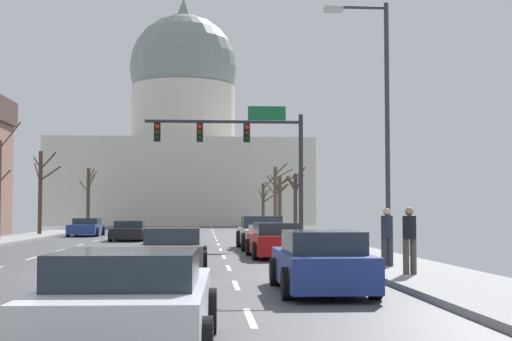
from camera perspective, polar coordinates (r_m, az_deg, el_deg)
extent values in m
cube|color=#49494E|center=(20.68, -11.81, -7.96)|extent=(14.00, 180.00, 0.06)
cube|color=yellow|center=(20.69, -12.14, -7.86)|extent=(0.10, 176.40, 0.00)
cube|color=yellow|center=(20.66, -11.47, -7.87)|extent=(0.10, 176.40, 0.00)
cube|color=silver|center=(12.07, -0.47, -11.36)|extent=(0.12, 2.20, 0.00)
cube|color=silver|center=(17.22, -1.57, -8.89)|extent=(0.12, 2.20, 0.00)
cube|color=silver|center=(22.40, -2.15, -7.56)|extent=(0.12, 2.20, 0.00)
cube|color=silver|center=(27.58, -2.51, -6.73)|extent=(0.12, 2.20, 0.00)
cube|color=silver|center=(32.77, -2.76, -6.17)|extent=(0.12, 2.20, 0.00)
cube|color=silver|center=(37.97, -2.94, -5.75)|extent=(0.12, 2.20, 0.00)
cube|color=silver|center=(43.16, -3.08, -5.44)|extent=(0.12, 2.20, 0.00)
cube|color=silver|center=(48.36, -3.18, -5.19)|extent=(0.12, 2.20, 0.00)
cube|color=silver|center=(53.55, -3.27, -5.00)|extent=(0.12, 2.20, 0.00)
cube|color=silver|center=(58.75, -3.34, -4.83)|extent=(0.12, 2.20, 0.00)
cube|color=silver|center=(63.95, -3.40, -4.70)|extent=(0.12, 2.20, 0.00)
cube|color=silver|center=(69.15, -3.45, -4.58)|extent=(0.12, 2.20, 0.00)
cube|color=silver|center=(74.34, -3.49, -4.48)|extent=(0.12, 2.20, 0.00)
cube|color=silver|center=(79.54, -3.53, -4.39)|extent=(0.12, 2.20, 0.00)
cube|color=silver|center=(84.74, -3.56, -4.32)|extent=(0.12, 2.20, 0.00)
cube|color=silver|center=(28.27, -16.94, -6.51)|extent=(0.12, 2.20, 0.00)
cube|color=silver|center=(33.36, -14.94, -6.01)|extent=(0.12, 2.20, 0.00)
cube|color=silver|center=(38.47, -13.47, -5.64)|extent=(0.12, 2.20, 0.00)
cube|color=silver|center=(43.60, -12.35, -5.35)|extent=(0.12, 2.20, 0.00)
cube|color=silver|center=(48.75, -11.47, -5.12)|extent=(0.12, 2.20, 0.00)
cube|color=silver|center=(53.91, -10.76, -4.93)|extent=(0.12, 2.20, 0.00)
cube|color=silver|center=(59.08, -10.17, -4.78)|extent=(0.12, 2.20, 0.00)
cube|color=silver|center=(64.25, -9.67, -4.65)|extent=(0.12, 2.20, 0.00)
cube|color=silver|center=(69.42, -9.25, -4.54)|extent=(0.12, 2.20, 0.00)
cube|color=silver|center=(74.60, -8.89, -4.44)|extent=(0.12, 2.20, 0.00)
cube|color=silver|center=(79.78, -8.58, -4.36)|extent=(0.12, 2.20, 0.00)
cube|color=silver|center=(84.97, -8.30, -4.29)|extent=(0.12, 2.20, 0.00)
cube|color=gray|center=(21.28, 11.73, -7.55)|extent=(3.00, 180.00, 0.14)
cylinder|color=#28282D|center=(36.81, 3.51, -0.61)|extent=(0.22, 0.22, 6.44)
cylinder|color=#28282D|center=(36.73, -2.56, 3.81)|extent=(7.80, 0.16, 0.16)
cube|color=black|center=(36.72, -0.73, 2.93)|extent=(0.32, 0.28, 0.92)
sphere|color=red|center=(36.59, -0.72, 3.39)|extent=(0.22, 0.22, 0.22)
sphere|color=#332B05|center=(36.56, -0.72, 2.96)|extent=(0.22, 0.22, 0.22)
sphere|color=black|center=(36.53, -0.72, 2.52)|extent=(0.22, 0.22, 0.22)
cube|color=black|center=(36.66, -4.39, 2.95)|extent=(0.32, 0.28, 0.92)
sphere|color=red|center=(36.53, -4.39, 3.41)|extent=(0.22, 0.22, 0.22)
sphere|color=#332B05|center=(36.50, -4.39, 2.98)|extent=(0.22, 0.22, 0.22)
sphere|color=black|center=(36.47, -4.39, 2.54)|extent=(0.22, 0.22, 0.22)
cube|color=black|center=(36.73, -7.68, 2.96)|extent=(0.32, 0.28, 0.92)
sphere|color=red|center=(36.60, -7.69, 3.42)|extent=(0.22, 0.22, 0.22)
sphere|color=#332B05|center=(36.57, -7.70, 2.98)|extent=(0.22, 0.22, 0.22)
sphere|color=black|center=(36.54, -7.70, 2.55)|extent=(0.22, 0.22, 0.22)
cube|color=#146033|center=(36.93, 0.84, 4.47)|extent=(1.90, 0.06, 0.70)
cylinder|color=#333338|center=(22.22, 10.17, 2.92)|extent=(0.14, 0.14, 7.83)
cylinder|color=#333338|center=(22.74, 8.07, 12.43)|extent=(1.61, 0.09, 0.09)
cube|color=#B2B2AD|center=(22.57, 6.03, 12.35)|extent=(0.56, 0.24, 0.16)
cube|color=beige|center=(95.56, -5.71, -1.10)|extent=(31.28, 23.42, 10.25)
cylinder|color=beige|center=(96.30, -5.68, 4.24)|extent=(13.41, 13.41, 7.70)
sphere|color=gray|center=(97.31, -5.66, 7.92)|extent=(13.97, 13.97, 13.97)
cone|color=gray|center=(99.21, -5.63, 12.56)|extent=(1.80, 1.80, 2.40)
cube|color=silver|center=(33.24, 0.55, -5.14)|extent=(2.01, 5.83, 0.71)
cube|color=#1E2833|center=(34.04, 0.42, -4.03)|extent=(1.79, 2.00, 0.56)
cube|color=silver|center=(30.41, 1.07, -4.45)|extent=(1.76, 0.13, 0.22)
cylinder|color=black|center=(34.90, -1.29, -5.33)|extent=(0.29, 0.80, 0.80)
cylinder|color=black|center=(35.08, 1.83, -5.32)|extent=(0.29, 0.80, 0.80)
cylinder|color=black|center=(31.44, -0.88, -5.57)|extent=(0.29, 0.80, 0.80)
cylinder|color=black|center=(31.63, 2.59, -5.55)|extent=(0.29, 0.80, 0.80)
cube|color=#B71414|center=(27.31, 1.48, -5.71)|extent=(1.83, 4.66, 0.70)
cube|color=#232D38|center=(26.87, 1.59, -4.55)|extent=(1.56, 2.13, 0.43)
cylinder|color=black|center=(28.66, -0.57, -5.97)|extent=(0.24, 0.65, 0.64)
cylinder|color=black|center=(28.85, 2.83, -5.94)|extent=(0.24, 0.65, 0.64)
cylinder|color=black|center=(25.81, -0.02, -6.28)|extent=(0.24, 0.65, 0.64)
cylinder|color=black|center=(26.03, 3.75, -6.24)|extent=(0.24, 0.65, 0.64)
cube|color=#6B6056|center=(21.71, -6.44, -6.44)|extent=(1.75, 4.50, 0.63)
cube|color=#232D38|center=(21.33, -6.47, -5.05)|extent=(1.54, 1.97, 0.45)
cylinder|color=black|center=(23.16, -8.46, -6.60)|extent=(0.22, 0.64, 0.64)
cylinder|color=black|center=(23.09, -4.11, -6.64)|extent=(0.22, 0.64, 0.64)
cylinder|color=black|center=(20.39, -9.08, -7.07)|extent=(0.22, 0.64, 0.64)
cylinder|color=black|center=(20.31, -4.13, -7.12)|extent=(0.22, 0.64, 0.64)
cube|color=navy|center=(15.83, 5.04, -7.56)|extent=(1.75, 4.47, 0.69)
cube|color=#232D38|center=(15.53, 5.18, -5.53)|extent=(1.53, 2.23, 0.45)
cylinder|color=black|center=(17.12, 1.48, -7.86)|extent=(0.23, 0.64, 0.64)
cylinder|color=black|center=(17.35, 7.18, -7.78)|extent=(0.23, 0.64, 0.64)
cylinder|color=black|center=(14.38, 2.46, -8.76)|extent=(0.23, 0.64, 0.64)
cylinder|color=black|center=(14.66, 9.22, -8.62)|extent=(0.23, 0.64, 0.64)
cube|color=silver|center=(9.21, -9.67, -10.70)|extent=(1.96, 4.52, 0.70)
cube|color=#232D38|center=(8.75, -9.98, -7.48)|extent=(1.66, 1.94, 0.40)
cylinder|color=black|center=(10.73, -13.63, -10.59)|extent=(0.24, 0.65, 0.64)
cylinder|color=black|center=(10.53, -3.69, -10.81)|extent=(0.24, 0.65, 0.64)
cube|color=black|center=(43.43, -9.82, -4.80)|extent=(1.87, 4.35, 0.58)
cube|color=#232D38|center=(43.70, -9.78, -4.13)|extent=(1.64, 2.09, 0.42)
cylinder|color=black|center=(42.01, -8.74, -5.04)|extent=(0.22, 0.64, 0.64)
cylinder|color=black|center=(42.19, -11.25, -5.01)|extent=(0.22, 0.64, 0.64)
cylinder|color=black|center=(44.70, -8.48, -4.93)|extent=(0.22, 0.64, 0.64)
cylinder|color=black|center=(44.87, -10.84, -4.90)|extent=(0.22, 0.64, 0.64)
cube|color=navy|center=(51.84, -13.06, -4.45)|extent=(1.93, 4.68, 0.64)
cube|color=#232D38|center=(52.13, -13.00, -3.86)|extent=(1.68, 2.00, 0.42)
cylinder|color=black|center=(50.27, -12.25, -4.69)|extent=(0.22, 0.64, 0.64)
cylinder|color=black|center=(50.58, -14.39, -4.65)|extent=(0.22, 0.64, 0.64)
cylinder|color=black|center=(53.13, -11.79, -4.61)|extent=(0.22, 0.64, 0.64)
cylinder|color=black|center=(53.43, -13.82, -4.57)|extent=(0.22, 0.64, 0.64)
cylinder|color=#4C3D2D|center=(68.46, 0.56, -2.75)|extent=(0.29, 0.29, 4.15)
cylinder|color=#4C3D2D|center=(67.84, 0.69, -2.04)|extent=(0.32, 1.36, 1.20)
cylinder|color=#4C3D2D|center=(68.40, 1.06, -2.15)|extent=(1.28, 0.37, 0.88)
cylinder|color=#4C3D2D|center=(68.17, 0.88, -1.78)|extent=(0.80, 0.76, 1.21)
cylinder|color=#4C3D2D|center=(68.40, 0.94, -1.02)|extent=(1.01, 0.41, 1.17)
cylinder|color=#4C3D2D|center=(68.05, 0.38, -1.91)|extent=(0.59, 0.90, 1.04)
cylinder|color=brown|center=(56.47, 1.51, -2.24)|extent=(0.29, 0.29, 4.97)
cylinder|color=brown|center=(56.34, 1.97, -1.49)|extent=(0.99, 0.52, 0.93)
cylinder|color=brown|center=(56.71, 1.11, -1.41)|extent=(0.83, 0.62, 1.13)
cylinder|color=brown|center=(56.20, 1.97, 0.11)|extent=(0.95, 0.92, 0.92)
cylinder|color=brown|center=(56.96, 2.17, -0.27)|extent=(1.48, 0.81, 0.85)
cylinder|color=#4C3D2D|center=(75.50, -12.91, -2.05)|extent=(0.35, 0.35, 5.87)
cylinder|color=#4C3D2D|center=(76.17, -12.87, -1.00)|extent=(0.21, 1.32, 0.98)
cylinder|color=#4C3D2D|center=(75.86, -12.66, -0.86)|extent=(0.65, 0.82, 1.56)
cylinder|color=#4C3D2D|center=(75.68, -13.22, -1.24)|extent=(0.98, 0.27, 1.27)
cylinder|color=#4C3D2D|center=(75.58, -12.59, -0.50)|extent=(0.89, 0.24, 1.28)
cylinder|color=#4C3D2D|center=(75.21, -12.69, -0.31)|extent=(0.78, 0.78, 1.19)
cylinder|color=#423328|center=(47.98, 3.08, -2.64)|extent=(0.25, 0.25, 4.03)
cylinder|color=#423328|center=(48.64, 3.38, -0.23)|extent=(0.80, 1.24, 0.83)
cylinder|color=#423328|center=(47.63, 2.75, -1.06)|extent=(0.77, 0.81, 0.97)
cylinder|color=#423328|center=(47.70, 3.47, -0.37)|extent=(0.65, 0.82, 1.12)
cylinder|color=#423328|center=(48.27, 2.77, -0.87)|extent=(0.55, 0.67, 0.78)
cylinder|color=#423328|center=(47.73, 3.39, -0.92)|extent=(0.55, 0.72, 0.97)
cylinder|color=#423328|center=(48.42, 3.24, -1.36)|extent=(0.51, 0.92, 1.00)
cylinder|color=#4C3D2D|center=(43.63, -18.98, -0.47)|extent=(0.64, 0.55, 0.83)
cylinder|color=#4C3D2D|center=(43.50, -18.59, 2.58)|extent=(1.25, 0.09, 1.61)
cylinder|color=#4C3D2D|center=(51.85, 1.86, -2.69)|extent=(0.28, 0.28, 4.01)
cylinder|color=#4C3D2D|center=(52.28, 1.52, -0.96)|extent=(0.65, 0.96, 1.14)
cylinder|color=#4C3D2D|center=(51.87, 2.42, -0.80)|extent=(1.08, 0.25, 0.68)
cylinder|color=#4C3D2D|center=(52.21, 1.76, -1.69)|extent=(0.20, 0.79, 1.01)
cylinder|color=#4C3D2D|center=(52.01, 2.25, -0.80)|extent=(0.83, 0.30, 0.79)
cylinder|color=#4C3D2D|center=(51.63, 1.37, -1.11)|extent=(1.03, 0.51, 1.27)
cylinder|color=#4C3D2D|center=(52.20, 2.19, -1.42)|extent=(0.78, 0.70, 0.75)
cylinder|color=#423328|center=(53.01, -16.42, -1.64)|extent=(0.28, 0.28, 5.73)
cylinder|color=#423328|center=(52.83, -15.84, 0.74)|extent=(1.22, 0.46, 1.24)
cylinder|color=#423328|center=(52.97, -15.67, -0.21)|extent=(1.44, 0.23, 1.08)
cylinder|color=#423328|center=(52.42, -16.61, -0.26)|extent=(0.18, 1.37, 1.44)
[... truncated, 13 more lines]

